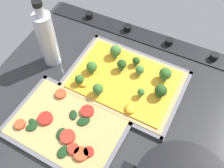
{
  "coord_description": "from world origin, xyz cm",
  "views": [
    {
      "loc": [
        -18.03,
        38.72,
        70.48
      ],
      "look_at": [
        1.18,
        -1.61,
        5.6
      ],
      "focal_mm": 42.82,
      "sensor_mm": 36.0,
      "label": 1
    }
  ],
  "objects_px": {
    "baking_tray_back": "(67,127)",
    "broccoli_pizza": "(125,79)",
    "baking_tray_front": "(125,82)",
    "oil_bottle": "(47,38)",
    "veggie_pizza_back": "(66,127)"
  },
  "relations": [
    {
      "from": "broccoli_pizza",
      "to": "baking_tray_back",
      "type": "bearing_deg",
      "value": 68.57
    },
    {
      "from": "baking_tray_front",
      "to": "broccoli_pizza",
      "type": "bearing_deg",
      "value": -79.8
    },
    {
      "from": "broccoli_pizza",
      "to": "baking_tray_front",
      "type": "bearing_deg",
      "value": 100.2
    },
    {
      "from": "baking_tray_front",
      "to": "oil_bottle",
      "type": "height_order",
      "value": "oil_bottle"
    },
    {
      "from": "broccoli_pizza",
      "to": "veggie_pizza_back",
      "type": "relative_size",
      "value": 1.12
    },
    {
      "from": "broccoli_pizza",
      "to": "veggie_pizza_back",
      "type": "distance_m",
      "value": 0.24
    },
    {
      "from": "broccoli_pizza",
      "to": "oil_bottle",
      "type": "relative_size",
      "value": 1.42
    },
    {
      "from": "veggie_pizza_back",
      "to": "oil_bottle",
      "type": "bearing_deg",
      "value": -48.88
    },
    {
      "from": "baking_tray_back",
      "to": "broccoli_pizza",
      "type": "bearing_deg",
      "value": -111.43
    },
    {
      "from": "veggie_pizza_back",
      "to": "baking_tray_back",
      "type": "bearing_deg",
      "value": -82.62
    },
    {
      "from": "baking_tray_back",
      "to": "oil_bottle",
      "type": "relative_size",
      "value": 1.37
    },
    {
      "from": "broccoli_pizza",
      "to": "veggie_pizza_back",
      "type": "height_order",
      "value": "broccoli_pizza"
    },
    {
      "from": "oil_bottle",
      "to": "baking_tray_front",
      "type": "bearing_deg",
      "value": -176.04
    },
    {
      "from": "baking_tray_front",
      "to": "baking_tray_back",
      "type": "height_order",
      "value": "same"
    },
    {
      "from": "baking_tray_front",
      "to": "broccoli_pizza",
      "type": "xyz_separation_m",
      "value": [
        0.0,
        -0.0,
        0.02
      ]
    }
  ]
}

